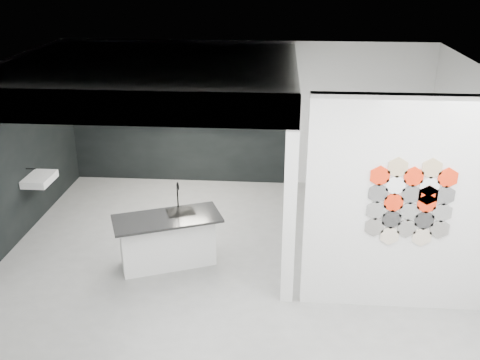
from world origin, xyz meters
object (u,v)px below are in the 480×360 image
kettle (239,116)px  bottle_dark (160,115)px  utensil_cup (146,115)px  stockpot (124,113)px  kitchen_island (167,239)px  wall_basin (40,179)px  partition_panel (406,207)px  glass_bowl (253,118)px  glass_vase (253,117)px

kettle → bottle_dark: kettle is taller
utensil_cup → stockpot: bearing=180.0°
kitchen_island → wall_basin: bearing=133.5°
partition_panel → kettle: 4.52m
wall_basin → glass_bowl: size_ratio=4.92×
partition_panel → glass_bowl: size_ratio=22.96×
stockpot → utensil_cup: bearing=0.0°
glass_bowl → wall_basin: bearing=-148.7°
kitchen_island → stockpot: stockpot is taller
wall_basin → glass_bowl: 4.00m
partition_panel → kitchen_island: bearing=166.8°
kettle → wall_basin: bearing=-141.1°
kettle → glass_vase: (0.26, 0.00, -0.01)m
kitchen_island → partition_panel: bearing=-35.1°
kitchen_island → kettle: (0.81, 3.13, 1.00)m
kettle → glass_bowl: size_ratio=1.69×
kitchen_island → glass_vase: 3.45m
wall_basin → glass_vase: (3.39, 2.07, 0.55)m
glass_vase → utensil_cup: glass_vase is taller
wall_basin → glass_vase: bearing=31.3°
kitchen_island → glass_bowl: 3.44m
partition_panel → utensil_cup: partition_panel is taller
kettle → bottle_dark: size_ratio=1.32×
stockpot → utensil_cup: size_ratio=2.19×
stockpot → glass_vase: stockpot is taller
glass_vase → kettle: bearing=180.0°
wall_basin → stockpot: 2.32m
partition_panel → utensil_cup: 5.67m
bottle_dark → utensil_cup: bearing=180.0°
stockpot → bottle_dark: bearing=0.0°
partition_panel → kitchen_island: partition_panel is taller
wall_basin → glass_bowl: (3.39, 2.07, 0.51)m
glass_vase → partition_panel: bearing=-61.8°
glass_bowl → bottle_dark: size_ratio=0.78×
glass_bowl → kettle: bearing=180.0°
glass_vase → bottle_dark: (-1.81, 0.00, 0.00)m
bottle_dark → kitchen_island: bearing=-76.7°
kitchen_island → stockpot: bearing=92.8°
wall_basin → utensil_cup: (1.32, 2.07, 0.53)m
kitchen_island → glass_vase: bearing=49.2°
kettle → utensil_cup: bearing=-174.5°
stockpot → bottle_dark: 0.70m
kitchen_island → glass_vase: (1.07, 3.13, 0.98)m
partition_panel → kettle: size_ratio=13.61×
stockpot → glass_bowl: stockpot is taller
wall_basin → partition_panel: bearing=-18.2°
wall_basin → kettle: kettle is taller
kettle → kitchen_island: bearing=-98.9°
stockpot → glass_vase: 2.51m
glass_vase → bottle_dark: 1.81m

